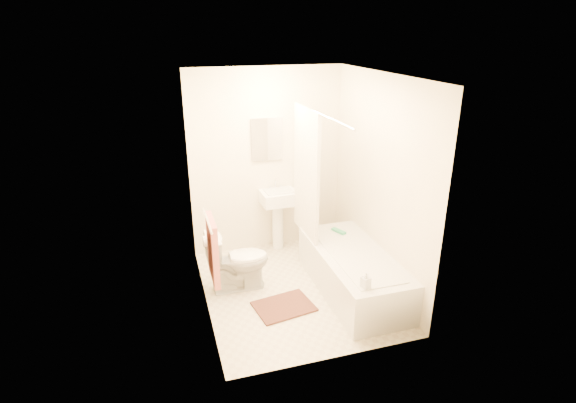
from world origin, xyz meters
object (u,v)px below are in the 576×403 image
object	(u,v)px
toilet	(238,261)
bathtub	(353,272)
bath_mat	(284,306)
soap_bottle	(366,280)
sink	(278,217)

from	to	relation	value
toilet	bathtub	distance (m)	1.32
bath_mat	soap_bottle	world-z (taller)	soap_bottle
sink	bath_mat	distance (m)	1.47
bath_mat	sink	bearing A→B (deg)	76.57
bathtub	toilet	bearing A→B (deg)	160.45
sink	toilet	bearing A→B (deg)	-133.92
bathtub	bath_mat	bearing A→B (deg)	-173.01
toilet	bath_mat	size ratio (longest dim) A/B	1.16
toilet	bath_mat	bearing A→B (deg)	-143.74
toilet	sink	xyz separation A→B (m)	(0.71, 0.82, 0.11)
sink	bathtub	xyz separation A→B (m)	(0.52, -1.26, -0.22)
soap_bottle	bath_mat	bearing A→B (deg)	138.30
bathtub	soap_bottle	world-z (taller)	soap_bottle
bath_mat	soap_bottle	distance (m)	1.03
bath_mat	bathtub	bearing A→B (deg)	6.99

